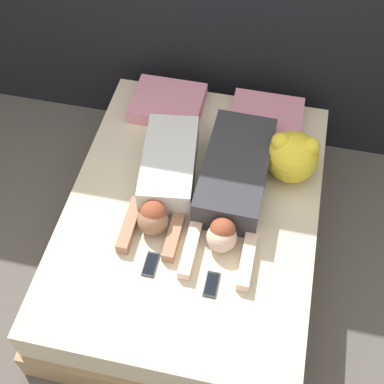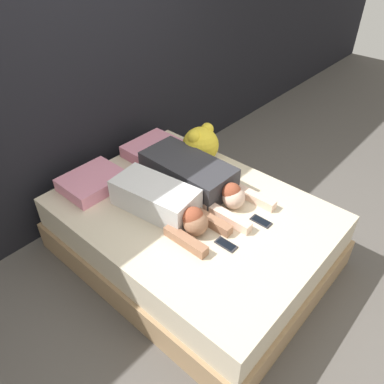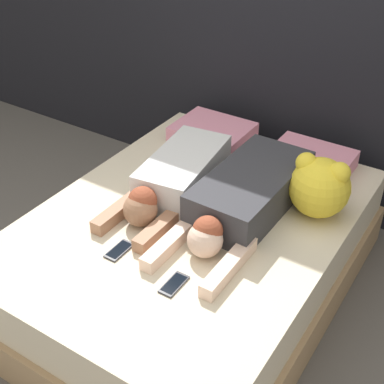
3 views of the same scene
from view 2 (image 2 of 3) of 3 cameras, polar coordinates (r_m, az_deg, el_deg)
name	(u,v)px [view 2 (image 2 of 3)]	position (r m, az deg, el deg)	size (l,w,h in m)	color
ground_plane	(192,254)	(3.20, 0.00, -9.46)	(12.00, 12.00, 0.00)	#5B5651
wall_back	(82,69)	(3.25, -16.46, 17.53)	(12.00, 0.06, 2.60)	black
bed	(192,233)	(3.02, 0.00, -6.20)	(1.55, 2.05, 0.52)	tan
pillow_head_left	(93,182)	(3.12, -14.88, 1.55)	(0.47, 0.38, 0.11)	pink
pillow_head_right	(153,149)	(3.45, -5.93, 6.56)	(0.47, 0.38, 0.11)	pink
person_left	(164,203)	(2.73, -4.30, -1.64)	(0.39, 0.94, 0.21)	silver
person_right	(195,176)	(2.99, 0.49, 2.46)	(0.39, 1.11, 0.22)	#333338
cell_phone_left	(226,244)	(2.56, 5.19, -7.97)	(0.07, 0.15, 0.01)	#2D2D33
cell_phone_right	(261,221)	(2.76, 10.46, -4.40)	(0.07, 0.15, 0.01)	#2D2D33
plush_toy	(201,144)	(3.28, 1.31, 7.31)	(0.32, 0.32, 0.33)	yellow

